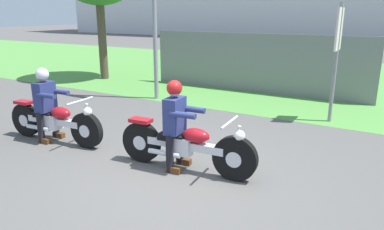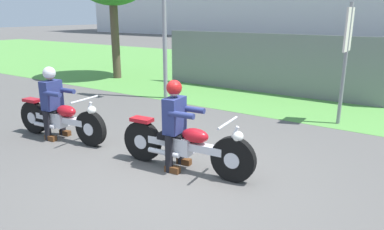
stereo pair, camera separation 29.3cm
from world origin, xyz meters
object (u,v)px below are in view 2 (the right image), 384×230
object	(u,v)px
motorcycle_lead	(185,146)
motorcycle_follow	(61,119)
sign_banner	(347,45)
rider_lead	(176,118)
rider_follow	(52,97)

from	to	relation	value
motorcycle_lead	motorcycle_follow	bearing A→B (deg)	178.08
sign_banner	rider_lead	bearing A→B (deg)	-112.15
motorcycle_lead	motorcycle_follow	world-z (taller)	motorcycle_lead
motorcycle_lead	rider_lead	bearing A→B (deg)	179.23
rider_follow	sign_banner	bearing A→B (deg)	37.60
rider_lead	sign_banner	distance (m)	4.34
rider_lead	rider_follow	world-z (taller)	rider_lead
motorcycle_follow	sign_banner	distance (m)	6.05
motorcycle_lead	sign_banner	xyz separation A→B (m)	(1.43, 3.92, 1.32)
motorcycle_follow	motorcycle_lead	bearing A→B (deg)	-1.92
motorcycle_follow	rider_follow	world-z (taller)	rider_follow
rider_lead	rider_follow	distance (m)	2.84
motorcycle_lead	rider_follow	distance (m)	3.03
sign_banner	rider_follow	bearing A→B (deg)	-137.29
rider_lead	sign_banner	size ratio (longest dim) A/B	0.55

